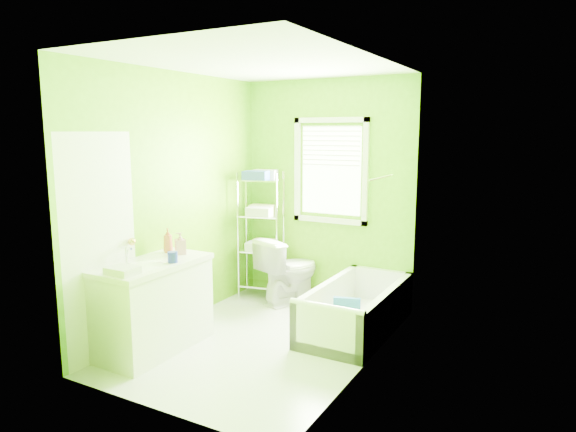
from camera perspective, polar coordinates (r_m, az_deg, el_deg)
The scene contains 9 objects.
ground at distance 5.13m, azimuth -2.74°, elevation -13.60°, with size 2.90×2.90×0.00m, color silver.
room_envelope at distance 4.74m, azimuth -2.88°, elevation 3.87°, with size 2.14×2.94×2.62m.
window at distance 5.97m, azimuth 4.76°, elevation 5.63°, with size 0.92×0.05×1.22m.
door at distance 4.74m, azimuth -20.11°, elevation -3.39°, with size 0.09×0.80×2.00m.
right_wall_decor at distance 4.30m, azimuth 8.82°, elevation 0.17°, with size 0.04×1.48×1.17m.
bathtub at distance 5.33m, azimuth 7.50°, elevation -10.93°, with size 0.72×1.54×0.50m.
toilet at distance 6.08m, azimuth 0.12°, elevation -5.98°, with size 0.44×0.77×0.78m, color white.
vanity at distance 4.93m, azimuth -14.74°, elevation -9.35°, with size 0.57×1.11×1.07m.
wire_shelf_unit at distance 6.19m, azimuth -2.89°, elevation -0.51°, with size 0.57×0.47×1.55m.
Camera 1 is at (2.48, -4.02, 2.00)m, focal length 32.00 mm.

